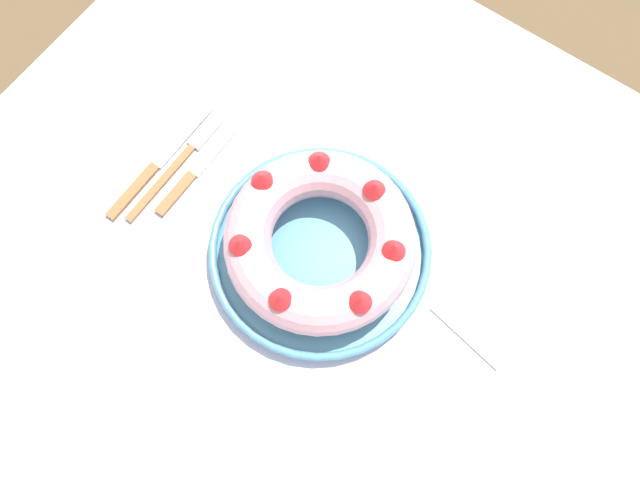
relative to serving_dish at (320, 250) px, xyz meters
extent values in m
plane|color=brown|center=(-0.01, -0.03, -0.78)|extent=(8.00, 8.00, 0.00)
cube|color=silver|center=(-0.01, -0.03, -0.03)|extent=(1.13, 1.10, 0.03)
cylinder|color=brown|center=(-0.51, 0.45, -0.41)|extent=(0.06, 0.06, 0.74)
cylinder|color=brown|center=(0.49, 0.45, -0.41)|extent=(0.06, 0.06, 0.74)
cylinder|color=#518EB2|center=(0.00, 0.00, -0.01)|extent=(0.31, 0.31, 0.01)
torus|color=#518EB2|center=(0.00, 0.00, 0.01)|extent=(0.32, 0.32, 0.01)
torus|color=#E09EAD|center=(0.00, 0.00, 0.05)|extent=(0.27, 0.27, 0.07)
cone|color=red|center=(0.01, -0.10, 0.09)|extent=(0.04, 0.04, 0.02)
cone|color=red|center=(0.10, -0.05, 0.09)|extent=(0.04, 0.04, 0.02)
cone|color=red|center=(0.09, 0.04, 0.09)|extent=(0.04, 0.04, 0.02)
cone|color=red|center=(0.02, 0.09, 0.09)|extent=(0.04, 0.04, 0.02)
cone|color=red|center=(-0.06, 0.08, 0.09)|extent=(0.04, 0.04, 0.02)
cone|color=red|center=(-0.11, 0.02, 0.09)|extent=(0.04, 0.04, 0.02)
cone|color=red|center=(-0.08, -0.08, 0.09)|extent=(0.04, 0.04, 0.02)
cube|color=#936038|center=(-0.26, -0.05, -0.01)|extent=(0.01, 0.15, 0.01)
cube|color=silver|center=(-0.26, 0.06, -0.01)|extent=(0.02, 0.06, 0.01)
cube|color=#936038|center=(-0.29, -0.09, -0.01)|extent=(0.02, 0.11, 0.01)
cube|color=silver|center=(-0.29, 0.03, -0.01)|extent=(0.02, 0.13, 0.00)
cube|color=#936038|center=(-0.23, -0.05, -0.01)|extent=(0.02, 0.08, 0.01)
cube|color=silver|center=(-0.23, 0.04, -0.01)|extent=(0.02, 0.10, 0.00)
cube|color=#B2D1B7|center=(0.25, 0.06, -0.01)|extent=(0.14, 0.11, 0.00)
camera|label=1|loc=(0.16, -0.22, 0.87)|focal=35.00mm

